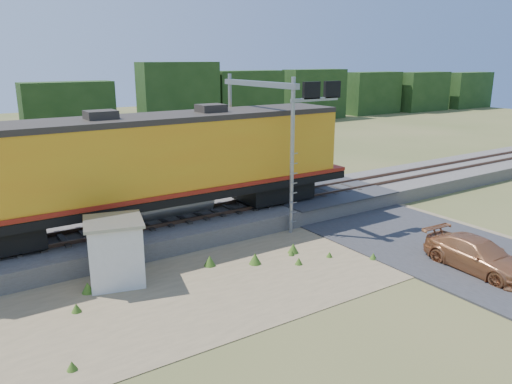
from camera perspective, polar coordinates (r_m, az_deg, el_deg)
ground at (r=20.32m, az=3.46°, el=-8.62°), size 140.00×140.00×0.00m
ballast at (r=24.91m, az=-4.82°, el=-3.12°), size 70.00×5.00×0.80m
rails at (r=24.76m, az=-4.85°, el=-2.06°), size 70.00×1.54×0.16m
dirt_shoulder at (r=19.66m, az=-2.16°, el=-9.39°), size 26.00×8.00×0.03m
road at (r=25.30m, az=15.27°, el=-4.07°), size 7.00×66.00×0.86m
tree_line_north at (r=54.25m, az=-21.57°, el=8.66°), size 130.00×3.00×6.50m
weed_clumps at (r=18.69m, az=-5.51°, el=-10.87°), size 15.00×6.20×0.56m
locomotive at (r=22.71m, az=-12.60°, el=3.12°), size 20.66×3.15×5.33m
shed at (r=19.27m, az=-15.78°, el=-6.53°), size 2.52×2.52×2.46m
signal_gantry at (r=24.84m, az=1.91°, el=8.91°), size 2.91×6.20×7.34m
car at (r=21.64m, az=24.00°, el=-6.61°), size 2.02×4.51×1.28m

